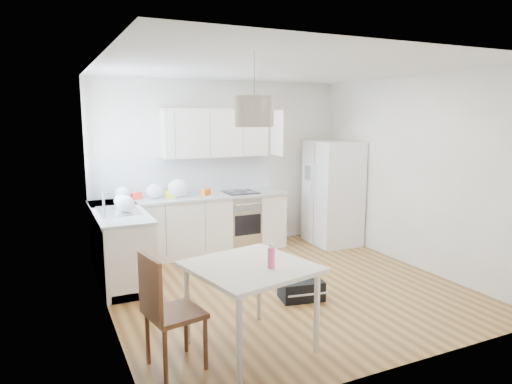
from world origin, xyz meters
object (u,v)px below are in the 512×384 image
refrigerator (333,193)px  dining_chair (175,310)px  gym_bag (301,290)px  dining_table (251,274)px

refrigerator → dining_chair: size_ratio=1.68×
refrigerator → dining_chair: 4.40m
refrigerator → dining_chair: bearing=-139.8°
refrigerator → gym_bag: 2.66m
refrigerator → dining_table: 3.83m
dining_table → refrigerator: bearing=32.1°
dining_chair → gym_bag: dining_chair is taller
dining_table → dining_chair: 0.74m
refrigerator → gym_bag: bearing=-130.5°
dining_chair → refrigerator: bearing=27.6°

